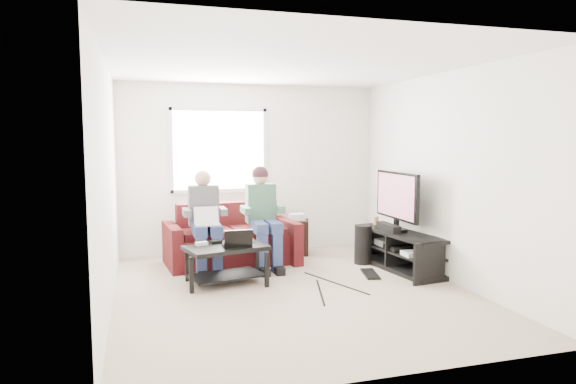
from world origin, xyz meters
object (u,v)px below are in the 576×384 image
(end_table, at_px, (297,236))
(coffee_table, at_px, (226,256))
(sofa, at_px, (231,241))
(tv_stand, at_px, (399,252))
(subwoofer, at_px, (363,244))
(tv, at_px, (397,197))

(end_table, bearing_deg, coffee_table, -134.91)
(sofa, height_order, end_table, sofa)
(tv_stand, distance_m, subwoofer, 0.55)
(tv_stand, height_order, subwoofer, subwoofer)
(tv_stand, bearing_deg, tv, 91.47)
(tv, bearing_deg, subwoofer, 137.58)
(end_table, bearing_deg, tv_stand, -49.67)
(tv, height_order, subwoofer, tv)
(tv, xyz_separation_m, end_table, (-1.07, 1.16, -0.69))
(tv_stand, distance_m, tv, 0.75)
(sofa, bearing_deg, tv_stand, -24.43)
(tv_stand, bearing_deg, subwoofer, 129.97)
(coffee_table, height_order, end_table, end_table)
(end_table, bearing_deg, subwoofer, -49.49)
(tv, bearing_deg, coffee_table, -176.19)
(coffee_table, relative_size, tv_stand, 0.66)
(sofa, xyz_separation_m, tv_stand, (2.15, -0.98, -0.08))
(coffee_table, distance_m, tv_stand, 2.40)
(coffee_table, relative_size, tv, 0.97)
(tv, relative_size, end_table, 1.74)
(sofa, height_order, tv_stand, sofa)
(coffee_table, bearing_deg, subwoofer, 13.15)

